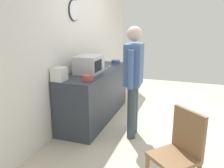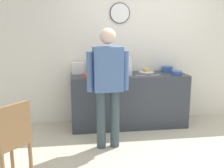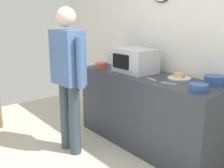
# 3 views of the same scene
# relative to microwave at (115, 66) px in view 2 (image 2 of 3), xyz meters

# --- Properties ---
(ground_plane) EXTENTS (6.00, 6.00, 0.00)m
(ground_plane) POSITION_rel_microwave_xyz_m (0.53, -1.23, -1.06)
(ground_plane) COLOR beige
(back_wall) EXTENTS (5.40, 0.13, 2.60)m
(back_wall) POSITION_rel_microwave_xyz_m (0.53, 0.37, 0.24)
(back_wall) COLOR silver
(back_wall) RESTS_ON ground_plane
(kitchen_counter) EXTENTS (1.98, 0.62, 0.91)m
(kitchen_counter) POSITION_rel_microwave_xyz_m (0.24, -0.01, -0.61)
(kitchen_counter) COLOR #333842
(kitchen_counter) RESTS_ON ground_plane
(microwave) EXTENTS (0.50, 0.39, 0.30)m
(microwave) POSITION_rel_microwave_xyz_m (0.00, 0.00, 0.00)
(microwave) COLOR silver
(microwave) RESTS_ON kitchen_counter
(sandwich_plate) EXTENTS (0.27, 0.27, 0.07)m
(sandwich_plate) POSITION_rel_microwave_xyz_m (0.59, 0.14, -0.13)
(sandwich_plate) COLOR white
(sandwich_plate) RESTS_ON kitchen_counter
(salad_bowl) EXTENTS (0.18, 0.18, 0.07)m
(salad_bowl) POSITION_rel_microwave_xyz_m (1.03, -0.15, -0.12)
(salad_bowl) COLOR #33519E
(salad_bowl) RESTS_ON kitchen_counter
(cereal_bowl) EXTENTS (0.20, 0.20, 0.09)m
(cereal_bowl) POSITION_rel_microwave_xyz_m (0.98, 0.20, -0.10)
(cereal_bowl) COLOR #33519E
(cereal_bowl) RESTS_ON kitchen_counter
(mixing_bowl) EXTENTS (0.17, 0.17, 0.08)m
(mixing_bowl) POSITION_rel_microwave_xyz_m (-0.48, -0.18, -0.11)
(mixing_bowl) COLOR #C64C42
(mixing_bowl) RESTS_ON kitchen_counter
(toaster) EXTENTS (0.22, 0.18, 0.20)m
(toaster) POSITION_rel_microwave_xyz_m (-0.63, 0.21, -0.05)
(toaster) COLOR silver
(toaster) RESTS_ON kitchen_counter
(fork_utensil) EXTENTS (0.17, 0.06, 0.01)m
(fork_utensil) POSITION_rel_microwave_xyz_m (0.41, -0.14, -0.15)
(fork_utensil) COLOR silver
(fork_utensil) RESTS_ON kitchen_counter
(spoon_utensil) EXTENTS (0.17, 0.06, 0.01)m
(spoon_utensil) POSITION_rel_microwave_xyz_m (0.67, -0.13, -0.15)
(spoon_utensil) COLOR silver
(spoon_utensil) RESTS_ON kitchen_counter
(person_standing) EXTENTS (0.59, 0.26, 1.71)m
(person_standing) POSITION_rel_microwave_xyz_m (-0.23, -0.83, -0.06)
(person_standing) COLOR #364650
(person_standing) RESTS_ON ground_plane
(wooden_chair) EXTENTS (0.57, 0.57, 0.94)m
(wooden_chair) POSITION_rel_microwave_xyz_m (-1.42, -1.60, -0.54)
(wooden_chair) COLOR olive
(wooden_chair) RESTS_ON ground_plane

